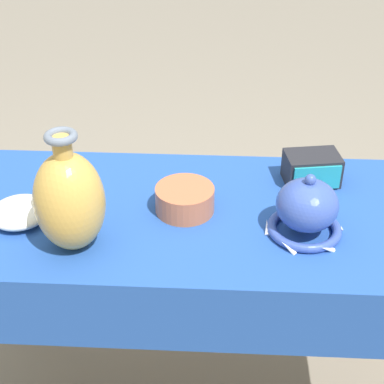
% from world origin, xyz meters
% --- Properties ---
extents(display_table, '(1.27, 0.58, 0.70)m').
position_xyz_m(display_table, '(0.00, -0.01, 0.62)').
color(display_table, olive).
rests_on(display_table, ground_plane).
extents(vase_tall_bulbous, '(0.16, 0.16, 0.29)m').
position_xyz_m(vase_tall_bulbous, '(-0.28, -0.15, 0.82)').
color(vase_tall_bulbous, gold).
rests_on(vase_tall_bulbous, display_table).
extents(vase_dome_bell, '(0.19, 0.19, 0.17)m').
position_xyz_m(vase_dome_bell, '(0.26, -0.08, 0.76)').
color(vase_dome_bell, '#3851A8').
rests_on(vase_dome_bell, display_table).
extents(mosaic_tile_box, '(0.16, 0.12, 0.08)m').
position_xyz_m(mosaic_tile_box, '(0.30, 0.15, 0.74)').
color(mosaic_tile_box, '#232328').
rests_on(mosaic_tile_box, display_table).
extents(bowl_shallow_ivory, '(0.15, 0.15, 0.05)m').
position_xyz_m(bowl_shallow_ivory, '(-0.44, -0.07, 0.72)').
color(bowl_shallow_ivory, white).
rests_on(bowl_shallow_ivory, display_table).
extents(pot_squat_terracotta, '(0.15, 0.15, 0.07)m').
position_xyz_m(pot_squat_terracotta, '(-0.04, 0.00, 0.73)').
color(pot_squat_terracotta, '#BC6642').
rests_on(pot_squat_terracotta, display_table).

